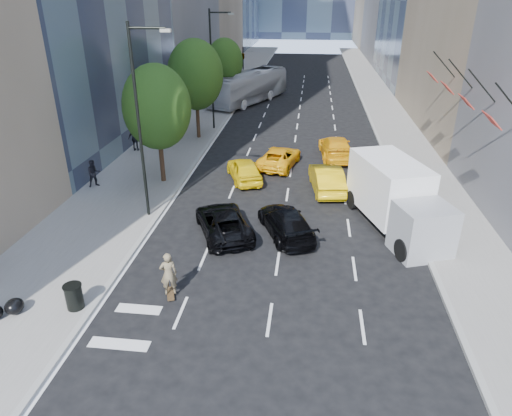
# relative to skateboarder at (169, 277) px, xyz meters

# --- Properties ---
(ground) EXTENTS (160.00, 160.00, 0.00)m
(ground) POSITION_rel_skateboarder_xyz_m (3.20, 3.00, -0.95)
(ground) COLOR black
(ground) RESTS_ON ground
(sidewalk_left) EXTENTS (6.00, 120.00, 0.15)m
(sidewalk_left) POSITION_rel_skateboarder_xyz_m (-5.80, 33.00, -0.88)
(sidewalk_left) COLOR slate
(sidewalk_left) RESTS_ON ground
(sidewalk_right) EXTENTS (4.00, 120.00, 0.15)m
(sidewalk_right) POSITION_rel_skateboarder_xyz_m (13.20, 33.00, -0.88)
(sidewalk_right) COLOR slate
(sidewalk_right) RESTS_ON ground
(lamp_near) EXTENTS (2.13, 0.22, 10.00)m
(lamp_near) POSITION_rel_skateboarder_xyz_m (-3.12, 7.00, 4.86)
(lamp_near) COLOR black
(lamp_near) RESTS_ON sidewalk_left
(lamp_far) EXTENTS (2.13, 0.22, 10.00)m
(lamp_far) POSITION_rel_skateboarder_xyz_m (-3.12, 25.00, 4.86)
(lamp_far) COLOR black
(lamp_far) RESTS_ON sidewalk_left
(tree_near) EXTENTS (4.20, 4.20, 7.46)m
(tree_near) POSITION_rel_skateboarder_xyz_m (-4.00, 12.00, 4.02)
(tree_near) COLOR black
(tree_near) RESTS_ON sidewalk_left
(tree_mid) EXTENTS (4.50, 4.50, 7.99)m
(tree_mid) POSITION_rel_skateboarder_xyz_m (-4.00, 22.00, 4.36)
(tree_mid) COLOR black
(tree_mid) RESTS_ON sidewalk_left
(tree_far) EXTENTS (3.90, 3.90, 6.92)m
(tree_far) POSITION_rel_skateboarder_xyz_m (-4.00, 35.00, 3.67)
(tree_far) COLOR black
(tree_far) RESTS_ON sidewalk_left
(traffic_signal) EXTENTS (2.48, 0.53, 5.20)m
(traffic_signal) POSITION_rel_skateboarder_xyz_m (-3.20, 43.00, 3.28)
(traffic_signal) COLOR black
(traffic_signal) RESTS_ON sidewalk_left
(facade_flags) EXTENTS (1.85, 13.30, 2.05)m
(facade_flags) POSITION_rel_skateboarder_xyz_m (13.84, 13.00, 5.23)
(facade_flags) COLOR black
(facade_flags) RESTS_ON ground
(skateboarder) EXTENTS (0.81, 0.66, 1.90)m
(skateboarder) POSITION_rel_skateboarder_xyz_m (0.00, 0.00, 0.00)
(skateboarder) COLOR brown
(skateboarder) RESTS_ON ground
(black_sedan_lincoln) EXTENTS (4.06, 5.47, 1.38)m
(black_sedan_lincoln) POSITION_rel_skateboarder_xyz_m (1.20, 5.55, -0.26)
(black_sedan_lincoln) COLOR black
(black_sedan_lincoln) RESTS_ON ground
(black_sedan_mercedes) EXTENTS (3.65, 5.24, 1.41)m
(black_sedan_mercedes) POSITION_rel_skateboarder_xyz_m (4.40, 5.86, -0.25)
(black_sedan_mercedes) COLOR black
(black_sedan_mercedes) RESTS_ON ground
(taxi_a) EXTENTS (3.18, 4.71, 1.49)m
(taxi_a) POSITION_rel_skateboarder_xyz_m (1.20, 13.10, -0.21)
(taxi_a) COLOR yellow
(taxi_a) RESTS_ON ground
(taxi_b) EXTENTS (2.36, 5.08, 1.61)m
(taxi_b) POSITION_rel_skateboarder_xyz_m (6.57, 12.00, -0.14)
(taxi_b) COLOR gold
(taxi_b) RESTS_ON ground
(taxi_c) EXTENTS (3.23, 5.28, 1.37)m
(taxi_c) POSITION_rel_skateboarder_xyz_m (3.32, 16.00, -0.27)
(taxi_c) COLOR #FFB50D
(taxi_c) RESTS_ON ground
(taxi_d) EXTENTS (2.67, 5.61, 1.58)m
(taxi_d) POSITION_rel_skateboarder_xyz_m (7.40, 18.50, -0.16)
(taxi_d) COLOR #FAAC0D
(taxi_d) RESTS_ON ground
(city_bus) EXTENTS (7.79, 12.75, 3.52)m
(city_bus) POSITION_rel_skateboarder_xyz_m (-1.60, 36.56, 0.81)
(city_bus) COLOR silver
(city_bus) RESTS_ON ground
(box_truck) EXTENTS (4.76, 7.62, 3.43)m
(box_truck) POSITION_rel_skateboarder_xyz_m (10.00, 7.31, 0.79)
(box_truck) COLOR white
(box_truck) RESTS_ON ground
(pedestrian_a) EXTENTS (1.07, 1.05, 1.74)m
(pedestrian_a) POSITION_rel_skateboarder_xyz_m (-8.00, 10.54, 0.07)
(pedestrian_a) COLOR black
(pedestrian_a) RESTS_ON sidewalk_left
(pedestrian_b) EXTENTS (1.11, 0.48, 1.88)m
(pedestrian_b) POSITION_rel_skateboarder_xyz_m (-8.00, 17.86, 0.14)
(pedestrian_b) COLOR black
(pedestrian_b) RESTS_ON sidewalk_left
(trash_can) EXTENTS (0.66, 0.66, 0.99)m
(trash_can) POSITION_rel_skateboarder_xyz_m (-3.40, -1.37, -0.31)
(trash_can) COLOR black
(trash_can) RESTS_ON sidewalk_left
(garbage_bags) EXTENTS (1.19, 1.15, 0.59)m
(garbage_bags) POSITION_rel_skateboarder_xyz_m (-5.79, -2.11, -0.52)
(garbage_bags) COLOR black
(garbage_bags) RESTS_ON sidewalk_left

